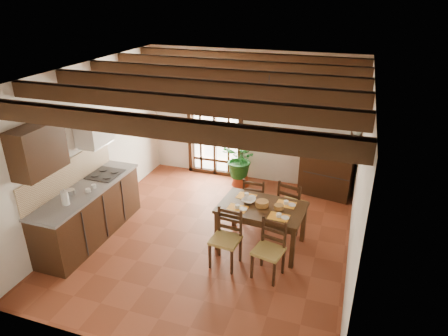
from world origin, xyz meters
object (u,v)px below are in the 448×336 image
at_px(sideboard, 326,175).
at_px(potted_plant, 241,161).
at_px(chair_near_right, 268,260).
at_px(chair_far_left, 255,207).
at_px(crt_tv, 330,146).
at_px(pendant_lamp, 267,124).
at_px(kitchen_counter, 89,212).
at_px(chair_far_right, 291,213).
at_px(dining_table, 262,211).
at_px(chair_near_left, 226,249).

relative_size(sideboard, potted_plant, 0.48).
height_order(chair_near_right, sideboard, chair_near_right).
bearing_deg(sideboard, chair_far_left, -117.15).
distance_m(crt_tv, potted_plant, 1.84).
bearing_deg(chair_near_right, pendant_lamp, 121.62).
bearing_deg(kitchen_counter, potted_plant, 55.16).
xyz_separation_m(chair_far_right, pendant_lamp, (-0.38, -0.56, 1.78)).
relative_size(chair_far_right, sideboard, 0.93).
bearing_deg(potted_plant, sideboard, 4.63).
bearing_deg(chair_far_right, chair_near_right, 100.96).
bearing_deg(crt_tv, sideboard, 95.38).
bearing_deg(chair_near_right, chair_far_right, 98.12).
relative_size(chair_near_right, potted_plant, 0.41).
relative_size(chair_near_right, pendant_lamp, 1.05).
bearing_deg(chair_far_right, dining_table, 74.87).
relative_size(dining_table, potted_plant, 0.66).
bearing_deg(kitchen_counter, crt_tv, 37.77).
bearing_deg(crt_tv, chair_far_left, -122.36).
height_order(dining_table, chair_near_right, chair_near_right).
distance_m(kitchen_counter, pendant_lamp, 3.32).
xyz_separation_m(sideboard, pendant_lamp, (-0.83, -2.06, 1.64)).
bearing_deg(potted_plant, chair_near_left, -78.36).
height_order(dining_table, sideboard, sideboard).
height_order(kitchen_counter, chair_far_right, kitchen_counter).
bearing_deg(sideboard, pendant_lamp, -101.48).
height_order(chair_far_left, chair_far_right, chair_far_right).
xyz_separation_m(dining_table, potted_plant, (-0.94, 2.02, -0.07)).
bearing_deg(potted_plant, chair_far_left, -63.41).
bearing_deg(chair_far_left, dining_table, 112.15).
distance_m(chair_far_right, sideboard, 1.57).
xyz_separation_m(crt_tv, potted_plant, (-1.77, -0.14, -0.49)).
bearing_deg(chair_near_right, potted_plant, 126.29).
relative_size(chair_near_right, sideboard, 0.86).
height_order(chair_near_right, pendant_lamp, pendant_lamp).
relative_size(kitchen_counter, sideboard, 2.20).
relative_size(chair_far_left, potted_plant, 0.41).
relative_size(dining_table, chair_far_left, 1.60).
bearing_deg(chair_far_right, sideboard, -91.68).
bearing_deg(crt_tv, chair_near_right, -95.33).
distance_m(chair_near_left, sideboard, 3.08).
relative_size(chair_near_left, potted_plant, 0.42).
relative_size(crt_tv, pendant_lamp, 0.53).
height_order(chair_near_left, potted_plant, potted_plant).
height_order(chair_far_left, pendant_lamp, pendant_lamp).
bearing_deg(chair_near_left, sideboard, 72.19).
height_order(chair_near_left, chair_far_left, chair_near_left).
relative_size(kitchen_counter, potted_plant, 1.05).
bearing_deg(kitchen_counter, chair_near_right, -0.95).
distance_m(chair_far_left, pendant_lamp, 1.92).
relative_size(kitchen_counter, chair_near_left, 2.48).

